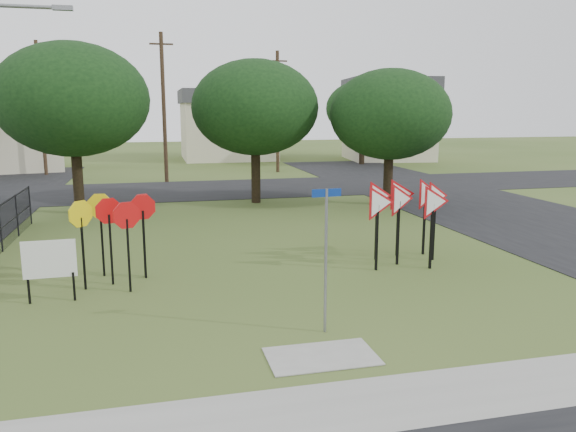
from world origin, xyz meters
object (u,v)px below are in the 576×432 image
at_px(stop_sign_cluster, 118,218).
at_px(info_board, 49,261).
at_px(street_name_sign, 326,251).
at_px(yield_sign_cluster, 407,202).

bearing_deg(stop_sign_cluster, info_board, -140.95).
bearing_deg(street_name_sign, info_board, 150.33).
bearing_deg(info_board, street_name_sign, -29.67).
distance_m(street_name_sign, stop_sign_cluster, 6.11).
distance_m(street_name_sign, info_board, 6.58).
distance_m(stop_sign_cluster, yield_sign_cluster, 8.11).
bearing_deg(info_board, stop_sign_cluster, 39.05).
bearing_deg(street_name_sign, yield_sign_cluster, 49.48).
relative_size(street_name_sign, stop_sign_cluster, 1.29).
distance_m(yield_sign_cluster, info_board, 9.73).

